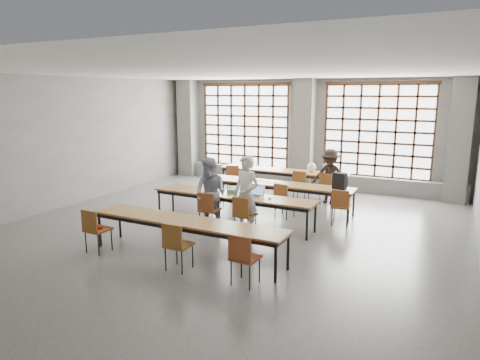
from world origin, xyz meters
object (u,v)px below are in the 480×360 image
object	(u,v)px
chair_mid_right	(341,204)
green_box	(232,191)
chair_back_right	(327,185)
student_back	(330,176)
desk_row_d	(187,223)
phone	(237,196)
plastic_bag	(312,167)
student_male	(246,195)
chair_near_mid	(176,242)
desk_row_b	(278,185)
chair_mid_centre	(283,197)
chair_back_left	(233,176)
laptop_front	(256,193)
desk_row_c	(233,197)
chair_front_right	(243,212)
chair_back_mid	(301,182)
chair_mid_left	(214,189)
desk_row_a	(283,172)
student_female	(211,194)
chair_near_left	(95,226)
chair_near_right	(243,254)
chair_front_left	(208,207)
red_pouch	(98,227)
mouse	(270,198)
backpack	(340,181)
laptop_back	(327,171)

from	to	relation	value
chair_mid_right	green_box	size ratio (longest dim) A/B	3.52
chair_back_right	student_back	xyz separation A→B (m)	(0.02, 0.13, 0.23)
desk_row_d	phone	world-z (taller)	phone
chair_mid_right	plastic_bag	bearing A→B (deg)	120.75
desk_row_d	plastic_bag	xyz separation A→B (m)	(0.61, 5.75, 0.21)
student_male	phone	world-z (taller)	student_male
student_back	chair_near_mid	bearing A→B (deg)	-100.51
desk_row_b	student_back	distance (m)	1.68
chair_mid_centre	desk_row_b	bearing A→B (deg)	121.44
chair_back_left	laptop_front	world-z (taller)	laptop_front
desk_row_c	chair_front_right	size ratio (longest dim) A/B	4.55
chair_back_mid	chair_mid_left	xyz separation A→B (m)	(-1.79, -1.85, 0.00)
desk_row_a	student_female	bearing A→B (deg)	-92.81
chair_back_right	chair_near_left	size ratio (longest dim) A/B	1.00
chair_back_right	chair_mid_right	distance (m)	2.02
chair_mid_left	green_box	xyz separation A→B (m)	(1.05, -0.94, 0.24)
desk_row_a	desk_row_c	world-z (taller)	same
chair_near_left	student_male	xyz separation A→B (m)	(2.12, 2.33, 0.34)
chair_mid_right	chair_near_left	xyz separation A→B (m)	(-3.82, -3.85, 0.00)
chair_back_left	chair_near_right	distance (m)	6.52
chair_near_left	desk_row_b	bearing A→B (deg)	65.89
chair_front_left	student_female	bearing A→B (deg)	91.90
desk_row_b	chair_front_right	xyz separation A→B (m)	(0.10, -2.28, -0.13)
chair_back_right	phone	xyz separation A→B (m)	(-1.30, -2.97, 0.20)
chair_back_mid	laptop_front	xyz separation A→B (m)	(-0.14, -2.76, 0.25)
student_female	red_pouch	size ratio (longest dim) A/B	8.21
chair_front_right	laptop_front	world-z (taller)	laptop_front
chair_front_left	mouse	world-z (taller)	chair_front_left
chair_front_right	backpack	world-z (taller)	backpack
chair_back_right	chair_near_right	world-z (taller)	same
desk_row_a	chair_near_left	bearing A→B (deg)	-102.58
chair_back_left	red_pouch	size ratio (longest dim) A/B	4.40
chair_mid_right	chair_back_mid	bearing A→B (deg)	131.01
chair_front_left	chair_near_left	distance (m)	2.52
desk_row_d	laptop_front	xyz separation A→B (m)	(0.36, 2.31, 0.13)
chair_front_left	mouse	xyz separation A→B (m)	(1.25, 0.61, 0.21)
student_male	laptop_front	xyz separation A→B (m)	(-0.05, 0.61, -0.09)
laptop_front	laptop_back	world-z (taller)	same
chair_back_left	laptop_back	bearing A→B (deg)	15.07
desk_row_d	chair_mid_right	xyz separation A→B (m)	(2.11, 3.23, -0.13)
desk_row_a	desk_row_b	distance (m)	1.94
chair_mid_centre	chair_near_left	xyz separation A→B (m)	(-2.39, -3.86, 0.00)
desk_row_b	chair_near_right	xyz separation A→B (m)	(1.19, -4.48, -0.13)
chair_back_right	chair_near_left	xyz separation A→B (m)	(-2.99, -5.70, 0.00)
chair_back_right	chair_near_mid	distance (m)	5.81
chair_back_left	plastic_bag	bearing A→B (deg)	16.53
desk_row_b	green_box	xyz separation A→B (m)	(-0.54, -1.57, 0.11)
green_box	desk_row_c	bearing A→B (deg)	-57.99
desk_row_a	laptop_front	size ratio (longest dim) A/B	10.86
chair_back_left	red_pouch	bearing A→B (deg)	-90.31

